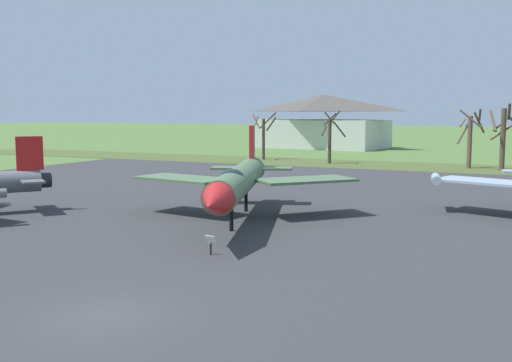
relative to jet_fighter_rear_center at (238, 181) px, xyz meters
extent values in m
plane|color=#4C6B33|center=(3.62, -16.14, -2.44)|extent=(600.00, 600.00, 0.00)
cube|color=#333335|center=(3.62, 3.02, -2.41)|extent=(83.57, 63.87, 0.05)
cube|color=#455428|center=(3.62, 40.96, -2.41)|extent=(143.57, 12.00, 0.06)
cube|color=#8EA3B2|center=(12.72, 9.00, -0.33)|extent=(6.53, 4.49, 0.14)
cylinder|color=#8EA3B2|center=(9.66, 9.22, -0.33)|extent=(1.03, 2.54, 0.58)
cylinder|color=#4C6B47|center=(-0.16, 0.46, -0.03)|extent=(6.47, 14.27, 1.68)
cone|color=#B21E1E|center=(2.72, -7.63, -0.03)|extent=(2.34, 2.99, 1.54)
cylinder|color=black|center=(-2.72, 7.63, -0.03)|extent=(1.42, 1.26, 1.18)
ellipsoid|color=#19232D|center=(0.89, -2.48, 0.43)|extent=(1.12, 2.11, 1.05)
cube|color=#4C6B47|center=(-4.37, 0.94, -0.16)|extent=(6.31, 3.82, 0.16)
cube|color=#4C6B47|center=(2.79, 3.50, -0.16)|extent=(6.10, 6.36, 0.16)
cube|color=#B21E1E|center=(-2.41, 6.74, 1.93)|extent=(0.78, 1.71, 2.25)
cube|color=#4C6B47|center=(-3.82, 6.05, 0.09)|extent=(2.84, 2.30, 0.16)
cube|color=#4C6B47|center=(-0.87, 7.10, 0.09)|extent=(2.84, 2.30, 0.16)
cylinder|color=black|center=(0.91, -2.55, -1.66)|extent=(0.22, 0.22, 1.57)
cylinder|color=black|center=(-1.24, 3.48, -1.66)|extent=(0.22, 0.22, 1.57)
cylinder|color=black|center=(2.61, -7.70, -2.16)|extent=(0.08, 0.08, 0.56)
cube|color=white|center=(2.61, -7.70, -1.70)|extent=(0.49, 0.24, 0.40)
cylinder|color=black|center=(-13.31, -1.65, -0.44)|extent=(1.24, 1.19, 0.98)
cube|color=red|center=(-13.81, -2.34, 1.34)|extent=(1.10, 1.43, 2.17)
cube|color=#565B60|center=(-14.89, -1.65, -0.33)|extent=(2.38, 2.23, 0.13)
cube|color=#565B60|center=(-12.82, -3.15, -0.33)|extent=(2.38, 2.23, 0.13)
cylinder|color=#42382D|center=(-18.32, 42.83, 0.35)|extent=(0.41, 0.41, 5.58)
cylinder|color=#42382D|center=(-19.04, 42.00, 2.82)|extent=(1.86, 1.65, 1.94)
cylinder|color=#42382D|center=(-18.23, 44.06, 2.91)|extent=(2.61, 0.38, 2.28)
cylinder|color=#42382D|center=(-19.20, 42.58, 2.92)|extent=(0.70, 1.91, 1.28)
cylinder|color=#42382D|center=(-17.61, 43.81, 2.43)|extent=(2.21, 1.67, 1.98)
cylinder|color=#42382D|center=(-8.15, 40.60, 0.40)|extent=(0.43, 0.43, 5.67)
cylinder|color=#42382D|center=(-8.90, 40.56, 1.68)|extent=(0.32, 1.64, 1.15)
cylinder|color=#42382D|center=(-7.82, 41.40, 3.36)|extent=(1.79, 0.87, 1.77)
cylinder|color=#42382D|center=(-6.78, 40.27, 1.91)|extent=(0.86, 2.87, 2.05)
cylinder|color=#42382D|center=(-8.37, 41.31, 3.13)|extent=(1.61, 0.68, 1.66)
cylinder|color=#42382D|center=(-8.00, 40.01, 3.33)|extent=(1.36, 0.51, 1.53)
cylinder|color=brown|center=(8.35, 41.31, 0.57)|extent=(0.53, 0.53, 6.02)
cylinder|color=brown|center=(9.30, 41.46, 3.43)|extent=(0.58, 2.12, 2.09)
cylinder|color=brown|center=(7.52, 41.48, 2.82)|extent=(0.55, 1.78, 1.00)
cylinder|color=brown|center=(7.64, 41.91, 1.78)|extent=(1.52, 1.73, 2.89)
cylinder|color=brown|center=(8.47, 40.16, 3.29)|extent=(2.45, 0.47, 2.09)
cylinder|color=brown|center=(9.32, 40.85, 2.87)|extent=(1.22, 2.21, 2.48)
cylinder|color=brown|center=(11.90, 40.24, 1.00)|extent=(0.57, 0.57, 6.87)
cylinder|color=brown|center=(12.64, 39.90, 3.32)|extent=(0.92, 1.66, 1.19)
cylinder|color=brown|center=(10.84, 39.86, 3.04)|extent=(1.09, 2.40, 2.36)
cylinder|color=brown|center=(12.42, 40.28, 4.09)|extent=(0.41, 1.31, 1.89)
cylinder|color=brown|center=(11.46, 40.83, 2.53)|extent=(1.43, 1.15, 1.31)
cylinder|color=brown|center=(11.65, 41.33, 1.74)|extent=(2.36, 0.74, 1.82)
cube|color=beige|center=(-20.44, 73.61, 0.12)|extent=(22.79, 15.63, 5.12)
pyramid|color=#4C4742|center=(-20.44, 73.61, 5.75)|extent=(23.93, 16.41, 3.07)
camera|label=1|loc=(15.61, -30.07, 3.90)|focal=41.50mm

